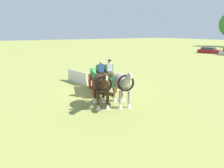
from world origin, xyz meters
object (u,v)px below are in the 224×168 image
draft_horse_near (122,83)px  parked_vehicle_a (209,51)px  show_wagon (102,77)px  draft_horse_off (101,84)px

draft_horse_near → parked_vehicle_a: (-19.23, 35.36, -0.91)m
show_wagon → draft_horse_off: (3.11, -1.80, 0.29)m
show_wagon → parked_vehicle_a: (-15.68, 34.79, -0.59)m
parked_vehicle_a → draft_horse_near: bearing=-61.5°
draft_horse_near → parked_vehicle_a: bearing=118.5°
draft_horse_off → parked_vehicle_a: size_ratio=0.62×
show_wagon → draft_horse_near: show_wagon is taller
draft_horse_near → draft_horse_off: draft_horse_near is taller
show_wagon → draft_horse_off: 3.60m
show_wagon → parked_vehicle_a: 38.17m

